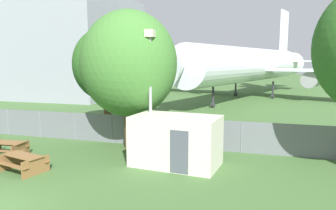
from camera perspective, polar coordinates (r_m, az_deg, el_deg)
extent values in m
cube|color=#8E939E|center=(50.96, -20.36, 9.38)|extent=(23.66, 17.49, 13.56)
cylinder|color=slate|center=(24.32, -26.14, -2.65)|extent=(0.07, 0.07, 1.71)
cylinder|color=slate|center=(22.69, -21.40, -3.09)|extent=(0.07, 0.07, 1.71)
cylinder|color=slate|center=(21.23, -15.96, -3.57)|extent=(0.07, 0.07, 1.71)
cylinder|color=slate|center=(19.99, -9.78, -4.08)|extent=(0.07, 0.07, 1.71)
cylinder|color=slate|center=(19.01, -2.87, -4.58)|extent=(0.07, 0.07, 1.71)
cylinder|color=slate|center=(18.34, 4.68, -5.06)|extent=(0.07, 0.07, 1.71)
cylinder|color=slate|center=(18.01, 12.67, -5.47)|extent=(0.07, 0.07, 1.71)
cylinder|color=slate|center=(18.03, 20.80, -5.78)|extent=(0.07, 0.07, 1.71)
cube|color=slate|center=(19.99, -9.78, -4.08)|extent=(56.00, 0.01, 1.71)
cylinder|color=white|center=(43.89, 14.11, 6.84)|extent=(14.00, 31.76, 4.30)
cone|color=white|center=(27.66, 0.64, 6.66)|extent=(5.42, 5.42, 4.30)
cone|color=white|center=(61.74, 20.28, 6.79)|extent=(5.35, 6.31, 3.87)
cube|color=white|center=(43.13, 26.61, 5.39)|extent=(14.91, 10.35, 0.30)
cylinder|color=#939399|center=(43.91, 23.80, 4.11)|extent=(3.04, 4.28, 1.94)
cube|color=white|center=(49.38, 4.49, 6.38)|extent=(14.96, 6.92, 0.30)
cylinder|color=#939399|center=(48.71, 6.91, 5.01)|extent=(3.04, 4.28, 1.94)
cube|color=white|center=(58.30, 19.59, 12.09)|extent=(1.43, 3.76, 6.45)
cube|color=white|center=(57.89, 19.31, 7.23)|extent=(10.06, 6.20, 0.20)
cylinder|color=#2D2D33|center=(34.56, 7.84, 1.38)|extent=(0.24, 0.24, 2.24)
cylinder|color=#2D2D33|center=(34.67, 7.81, 0.00)|extent=(0.46, 0.63, 0.56)
cylinder|color=#2D2D33|center=(44.74, 17.79, 2.52)|extent=(0.24, 0.24, 2.24)
cylinder|color=#2D2D33|center=(44.82, 17.75, 1.45)|extent=(0.46, 0.63, 0.56)
cylinder|color=#2D2D33|center=(46.49, 11.70, 2.91)|extent=(0.24, 0.24, 2.24)
cylinder|color=#2D2D33|center=(46.57, 11.67, 1.89)|extent=(0.46, 0.63, 0.56)
cube|color=beige|center=(15.47, 1.38, -6.23)|extent=(4.22, 2.71, 2.35)
cube|color=#4C515B|center=(14.25, 1.95, -8.19)|extent=(0.84, 0.12, 1.90)
cube|color=brown|center=(18.92, -26.46, -5.82)|extent=(1.97, 0.92, 0.04)
cube|color=brown|center=(19.41, -25.38, -6.33)|extent=(1.93, 0.44, 0.04)
cube|color=brown|center=(18.50, -24.29, -7.17)|extent=(0.18, 1.40, 0.74)
cube|color=brown|center=(16.03, -23.98, -8.03)|extent=(2.05, 1.20, 0.04)
cube|color=brown|center=(16.42, -22.32, -8.65)|extent=(1.93, 0.74, 0.04)
cube|color=brown|center=(15.81, -25.59, -9.47)|extent=(1.93, 0.74, 0.04)
cube|color=brown|center=(15.46, -22.02, -9.92)|extent=(0.40, 1.37, 0.74)
cube|color=brown|center=(16.82, -25.64, -8.71)|extent=(0.40, 1.37, 0.74)
cylinder|color=brown|center=(18.64, -6.65, -3.67)|extent=(0.64, 0.64, 2.48)
ellipsoid|color=#427A33|center=(18.28, -6.82, 7.16)|extent=(5.32, 5.32, 5.85)
cylinder|color=brown|center=(24.04, -10.48, -0.98)|extent=(0.57, 0.57, 2.64)
ellipsoid|color=#2D6023|center=(23.77, -10.68, 6.98)|extent=(4.73, 4.73, 5.20)
cylinder|color=#99999E|center=(16.27, -3.09, 1.06)|extent=(0.16, 0.16, 6.04)
cube|color=beige|center=(16.21, -3.17, 12.37)|extent=(0.44, 0.44, 0.36)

